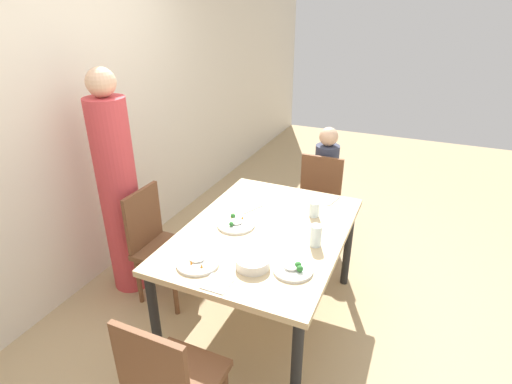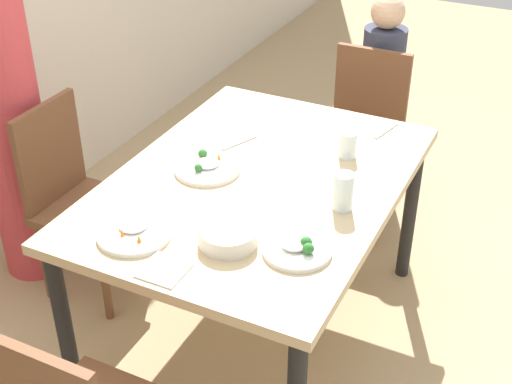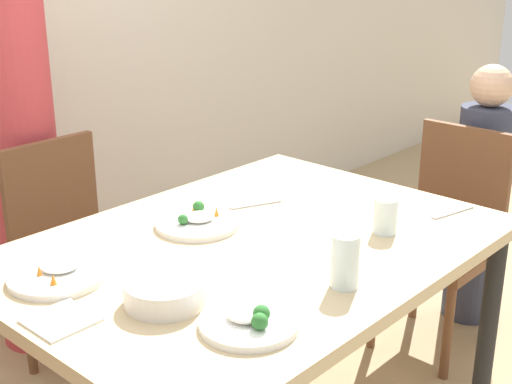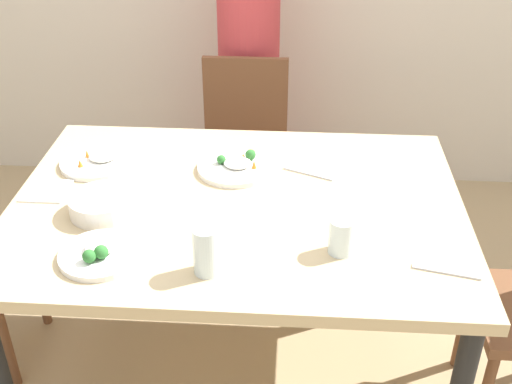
{
  "view_description": "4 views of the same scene",
  "coord_description": "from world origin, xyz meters",
  "px_view_note": "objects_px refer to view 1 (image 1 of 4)",
  "views": [
    {
      "loc": [
        -2.11,
        -0.86,
        2.13
      ],
      "look_at": [
        0.08,
        0.1,
        0.99
      ],
      "focal_mm": 28.0,
      "sensor_mm": 36.0,
      "label": 1
    },
    {
      "loc": [
        -2.06,
        -1.01,
        2.15
      ],
      "look_at": [
        -0.13,
        -0.06,
        0.79
      ],
      "focal_mm": 50.0,
      "sensor_mm": 36.0,
      "label": 2
    },
    {
      "loc": [
        -1.38,
        -1.27,
        1.59
      ],
      "look_at": [
        -0.05,
        -0.06,
        0.94
      ],
      "focal_mm": 50.0,
      "sensor_mm": 36.0,
      "label": 3
    },
    {
      "loc": [
        0.18,
        -1.71,
        1.84
      ],
      "look_at": [
        0.06,
        0.04,
        0.77
      ],
      "focal_mm": 45.0,
      "sensor_mm": 36.0,
      "label": 4
    }
  ],
  "objects_px": {
    "chair_child_spot": "(316,203)",
    "glass_water_tall": "(316,236)",
    "plate_rice_adult": "(293,269)",
    "bowl_curry": "(253,262)",
    "person_child": "(325,187)",
    "person_adult": "(119,194)",
    "chair_adult_spot": "(158,242)"
  },
  "relations": [
    {
      "from": "chair_child_spot",
      "to": "person_adult",
      "type": "relative_size",
      "value": 0.51
    },
    {
      "from": "person_child",
      "to": "chair_child_spot",
      "type": "bearing_deg",
      "value": 180.0
    },
    {
      "from": "person_adult",
      "to": "person_child",
      "type": "height_order",
      "value": "person_adult"
    },
    {
      "from": "glass_water_tall",
      "to": "bowl_curry",
      "type": "bearing_deg",
      "value": 143.72
    },
    {
      "from": "person_adult",
      "to": "person_child",
      "type": "bearing_deg",
      "value": -41.8
    },
    {
      "from": "chair_adult_spot",
      "to": "glass_water_tall",
      "type": "xyz_separation_m",
      "value": [
        0.0,
        -1.21,
        0.35
      ]
    },
    {
      "from": "chair_adult_spot",
      "to": "plate_rice_adult",
      "type": "distance_m",
      "value": 1.24
    },
    {
      "from": "chair_child_spot",
      "to": "person_child",
      "type": "relative_size",
      "value": 0.8
    },
    {
      "from": "person_adult",
      "to": "bowl_curry",
      "type": "bearing_deg",
      "value": -105.74
    },
    {
      "from": "plate_rice_adult",
      "to": "chair_child_spot",
      "type": "bearing_deg",
      "value": 9.89
    },
    {
      "from": "chair_adult_spot",
      "to": "person_child",
      "type": "relative_size",
      "value": 0.8
    },
    {
      "from": "glass_water_tall",
      "to": "person_child",
      "type": "bearing_deg",
      "value": 11.66
    },
    {
      "from": "chair_adult_spot",
      "to": "person_child",
      "type": "distance_m",
      "value": 1.67
    },
    {
      "from": "chair_adult_spot",
      "to": "person_adult",
      "type": "relative_size",
      "value": 0.51
    },
    {
      "from": "chair_adult_spot",
      "to": "bowl_curry",
      "type": "xyz_separation_m",
      "value": [
        -0.35,
        -0.95,
        0.31
      ]
    },
    {
      "from": "person_adult",
      "to": "bowl_curry",
      "type": "xyz_separation_m",
      "value": [
        -0.35,
        -1.26,
        -0.03
      ]
    },
    {
      "from": "chair_adult_spot",
      "to": "plate_rice_adult",
      "type": "xyz_separation_m",
      "value": [
        -0.3,
        -1.17,
        0.3
      ]
    },
    {
      "from": "bowl_curry",
      "to": "chair_adult_spot",
      "type": "bearing_deg",
      "value": 69.44
    },
    {
      "from": "person_adult",
      "to": "person_child",
      "type": "distance_m",
      "value": 1.88
    },
    {
      "from": "chair_adult_spot",
      "to": "chair_child_spot",
      "type": "xyz_separation_m",
      "value": [
        1.1,
        -0.93,
        0.0
      ]
    },
    {
      "from": "chair_child_spot",
      "to": "glass_water_tall",
      "type": "xyz_separation_m",
      "value": [
        -1.1,
        -0.28,
        0.35
      ]
    },
    {
      "from": "person_adult",
      "to": "chair_adult_spot",
      "type": "bearing_deg",
      "value": -90.0
    },
    {
      "from": "chair_child_spot",
      "to": "glass_water_tall",
      "type": "bearing_deg",
      "value": -75.49
    },
    {
      "from": "bowl_curry",
      "to": "person_child",
      "type": "bearing_deg",
      "value": 0.69
    },
    {
      "from": "chair_adult_spot",
      "to": "chair_child_spot",
      "type": "bearing_deg",
      "value": -39.94
    },
    {
      "from": "bowl_curry",
      "to": "plate_rice_adult",
      "type": "height_order",
      "value": "bowl_curry"
    },
    {
      "from": "person_child",
      "to": "plate_rice_adult",
      "type": "xyz_separation_m",
      "value": [
        -1.69,
        -0.25,
        0.25
      ]
    },
    {
      "from": "person_child",
      "to": "chair_adult_spot",
      "type": "bearing_deg",
      "value": 146.26
    },
    {
      "from": "chair_child_spot",
      "to": "bowl_curry",
      "type": "distance_m",
      "value": 1.49
    },
    {
      "from": "chair_adult_spot",
      "to": "person_child",
      "type": "xyz_separation_m",
      "value": [
        1.39,
        -0.93,
        0.05
      ]
    },
    {
      "from": "plate_rice_adult",
      "to": "bowl_curry",
      "type": "bearing_deg",
      "value": 103.59
    },
    {
      "from": "plate_rice_adult",
      "to": "glass_water_tall",
      "type": "distance_m",
      "value": 0.31
    }
  ]
}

